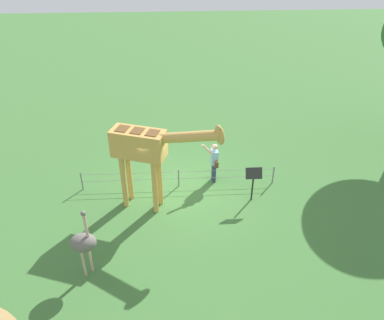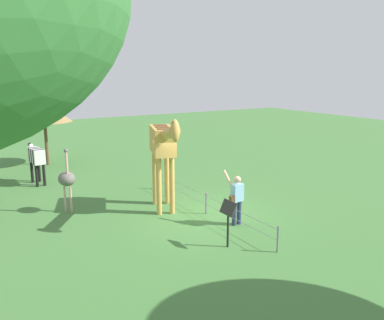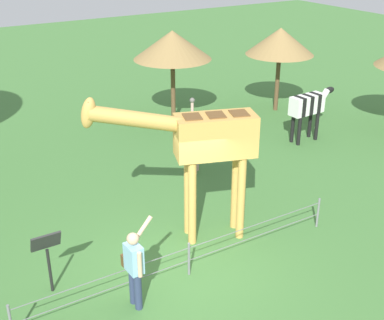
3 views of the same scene
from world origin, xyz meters
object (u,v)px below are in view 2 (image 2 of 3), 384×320
(ostrich, at_px, (67,179))
(visitor, at_px, (237,197))
(giraffe, at_px, (164,146))
(shade_hut_far, at_px, (44,113))
(info_sign, at_px, (228,214))
(zebra, at_px, (36,157))

(ostrich, bearing_deg, visitor, 47.10)
(giraffe, bearing_deg, shade_hut_far, -168.69)
(ostrich, distance_m, shade_hut_far, 8.07)
(giraffe, distance_m, shade_hut_far, 9.69)
(visitor, relative_size, shade_hut_far, 0.54)
(visitor, relative_size, info_sign, 1.30)
(ostrich, xyz_separation_m, shade_hut_far, (-7.86, 0.97, 1.52))
(giraffe, height_order, info_sign, giraffe)
(zebra, height_order, ostrich, ostrich)
(giraffe, xyz_separation_m, shade_hut_far, (-9.49, -1.90, 0.40))
(visitor, xyz_separation_m, zebra, (-8.24, -4.41, 0.26))
(visitor, height_order, info_sign, visitor)
(zebra, height_order, info_sign, zebra)
(shade_hut_far, height_order, info_sign, shade_hut_far)
(giraffe, relative_size, info_sign, 2.72)
(zebra, xyz_separation_m, ostrich, (4.31, 0.18, 0.01))
(zebra, relative_size, info_sign, 1.38)
(giraffe, bearing_deg, zebra, -152.82)
(giraffe, height_order, shade_hut_far, giraffe)
(visitor, height_order, ostrich, ostrich)
(info_sign, bearing_deg, zebra, -161.35)
(visitor, height_order, shade_hut_far, shade_hut_far)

